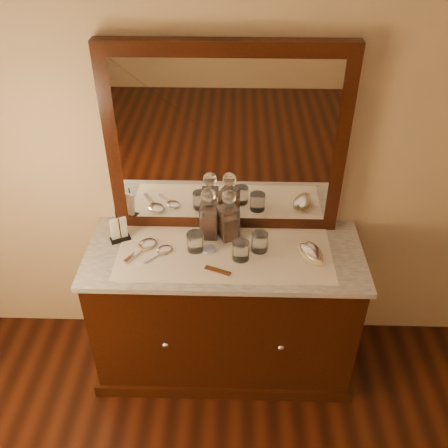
{
  "coord_description": "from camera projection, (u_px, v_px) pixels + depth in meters",
  "views": [
    {
      "loc": [
        0.05,
        -0.0,
        2.45
      ],
      "look_at": [
        0.0,
        1.85,
        1.1
      ],
      "focal_mm": 39.23,
      "sensor_mm": 36.0,
      "label": 1
    }
  ],
  "objects": [
    {
      "name": "marble_top",
      "position": [
        225.0,
        254.0,
        2.54
      ],
      "size": [
        1.44,
        0.59,
        0.03
      ],
      "primitive_type": "cube",
      "color": "silver",
      "rests_on": "dresser_cabinet"
    },
    {
      "name": "dresser_cabinet",
      "position": [
        224.0,
        311.0,
        2.79
      ],
      "size": [
        1.4,
        0.55,
        0.82
      ],
      "primitive_type": "cube",
      "color": "black",
      "rests_on": "floor"
    },
    {
      "name": "brush_far",
      "position": [
        314.0,
        253.0,
        2.48
      ],
      "size": [
        0.11,
        0.18,
        0.04
      ],
      "color": "tan",
      "rests_on": "lace_runner"
    },
    {
      "name": "brush_near",
      "position": [
        311.0,
        254.0,
        2.47
      ],
      "size": [
        0.15,
        0.18,
        0.05
      ],
      "color": "tan",
      "rests_on": "lace_runner"
    },
    {
      "name": "napkin_rack",
      "position": [
        119.0,
        230.0,
        2.58
      ],
      "size": [
        0.12,
        0.1,
        0.16
      ],
      "color": "black",
      "rests_on": "marble_top"
    },
    {
      "name": "hand_mirror_outer",
      "position": [
        145.0,
        246.0,
        2.55
      ],
      "size": [
        0.16,
        0.22,
        0.02
      ],
      "color": "silver",
      "rests_on": "lace_runner"
    },
    {
      "name": "lace_runner",
      "position": [
        224.0,
        254.0,
        2.51
      ],
      "size": [
        1.1,
        0.45,
        0.0
      ],
      "primitive_type": "cube",
      "color": "silver",
      "rests_on": "marble_top"
    },
    {
      "name": "decanter_left",
      "position": [
        209.0,
        218.0,
        2.56
      ],
      "size": [
        0.09,
        0.09,
        0.3
      ],
      "color": "#9B3D16",
      "rests_on": "lace_runner"
    },
    {
      "name": "comb",
      "position": [
        218.0,
        270.0,
        2.4
      ],
      "size": [
        0.13,
        0.07,
        0.01
      ],
      "primitive_type": "cube",
      "rotation": [
        0.0,
        0.0,
        -0.38
      ],
      "color": "#683212",
      "rests_on": "lace_runner"
    },
    {
      "name": "mirror_glass",
      "position": [
        226.0,
        146.0,
        2.41
      ],
      "size": [
        1.06,
        0.01,
        0.86
      ],
      "primitive_type": "cube",
      "color": "white",
      "rests_on": "marble_top"
    },
    {
      "name": "knob_right",
      "position": [
        281.0,
        347.0,
        2.53
      ],
      "size": [
        0.04,
        0.04,
        0.04
      ],
      "primitive_type": "sphere",
      "color": "silver",
      "rests_on": "dresser_cabinet"
    },
    {
      "name": "pin_dish",
      "position": [
        209.0,
        249.0,
        2.53
      ],
      "size": [
        0.08,
        0.08,
        0.01
      ],
      "primitive_type": "cylinder",
      "rotation": [
        0.0,
        0.0,
        0.21
      ],
      "color": "white",
      "rests_on": "lace_runner"
    },
    {
      "name": "decanter_right",
      "position": [
        229.0,
        220.0,
        2.56
      ],
      "size": [
        0.12,
        0.12,
        0.3
      ],
      "color": "#9B3D16",
      "rests_on": "lace_runner"
    },
    {
      "name": "tumblers",
      "position": [
        232.0,
        245.0,
        2.49
      ],
      "size": [
        0.42,
        0.16,
        0.1
      ],
      "color": "white",
      "rests_on": "lace_runner"
    },
    {
      "name": "dresser_plinth",
      "position": [
        224.0,
        354.0,
        3.01
      ],
      "size": [
        1.46,
        0.59,
        0.08
      ],
      "primitive_type": "cube",
      "color": "black",
      "rests_on": "floor"
    },
    {
      "name": "mirror_frame",
      "position": [
        226.0,
        143.0,
        2.43
      ],
      "size": [
        1.2,
        0.08,
        1.0
      ],
      "primitive_type": "cube",
      "color": "black",
      "rests_on": "marble_top"
    },
    {
      "name": "hand_mirror_inner",
      "position": [
        162.0,
        251.0,
        2.51
      ],
      "size": [
        0.16,
        0.17,
        0.02
      ],
      "color": "silver",
      "rests_on": "lace_runner"
    },
    {
      "name": "knob_left",
      "position": [
        165.0,
        345.0,
        2.54
      ],
      "size": [
        0.04,
        0.04,
        0.04
      ],
      "primitive_type": "sphere",
      "color": "silver",
      "rests_on": "dresser_cabinet"
    }
  ]
}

